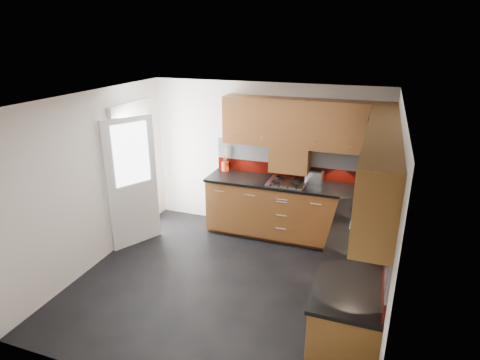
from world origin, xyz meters
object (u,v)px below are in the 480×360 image
at_px(gas_hob, 287,182).
at_px(food_processor, 366,199).
at_px(utensil_pot, 225,165).
at_px(toaster, 314,177).

relative_size(gas_hob, food_processor, 1.75).
bearing_deg(gas_hob, food_processor, -27.56).
xyz_separation_m(utensil_pot, food_processor, (2.28, -0.85, 0.05)).
height_order(toaster, food_processor, food_processor).
bearing_deg(toaster, utensil_pot, 177.68).
distance_m(utensil_pot, toaster, 1.49).
bearing_deg(food_processor, toaster, 134.96).
bearing_deg(food_processor, utensil_pot, 159.51).
distance_m(utensil_pot, food_processor, 2.43).
xyz_separation_m(gas_hob, toaster, (0.39, 0.18, 0.08)).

